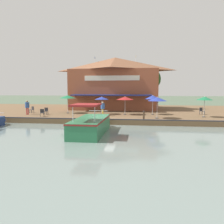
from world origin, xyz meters
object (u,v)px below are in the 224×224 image
object	(u,v)px
person_at_quay_edge	(103,107)
cafe_chair_under_first_umbrella	(46,111)
patio_umbrella_near_quay_edge	(68,97)
patio_umbrella_by_entrance	(125,98)
patio_umbrella_mid_patio_left	(157,99)
waterfront_restaurant	(115,83)
cafe_chair_far_corner_seat	(42,112)
tree_behind_restaurant	(149,80)
patio_umbrella_back_row	(102,98)
patio_umbrella_far_corner	(205,98)
patio_umbrella_mid_patio_right	(153,97)
cafe_chair_back_row_seat	(32,109)
person_near_entrance	(27,106)
cafe_chair_facing_river	(202,111)
mooring_post	(144,115)
motorboat_fourth_along	(92,124)

from	to	relation	value
person_at_quay_edge	cafe_chair_under_first_umbrella	bearing A→B (deg)	-92.18
patio_umbrella_near_quay_edge	person_at_quay_edge	world-z (taller)	patio_umbrella_near_quay_edge
patio_umbrella_by_entrance	patio_umbrella_mid_patio_left	size ratio (longest dim) A/B	0.98
waterfront_restaurant	cafe_chair_far_corner_seat	xyz separation A→B (m)	(11.80, -7.05, -3.68)
tree_behind_restaurant	patio_umbrella_near_quay_edge	bearing A→B (deg)	-46.91
patio_umbrella_back_row	patio_umbrella_far_corner	xyz separation A→B (m)	(1.45, 11.83, 0.09)
patio_umbrella_mid_patio_left	patio_umbrella_mid_patio_right	world-z (taller)	patio_umbrella_mid_patio_right
patio_umbrella_by_entrance	cafe_chair_back_row_seat	distance (m)	12.40
patio_umbrella_mid_patio_left	person_near_entrance	size ratio (longest dim) A/B	1.31
cafe_chair_facing_river	cafe_chair_under_first_umbrella	size ratio (longest dim) A/B	1.00
patio_umbrella_far_corner	patio_umbrella_mid_patio_left	distance (m)	5.57
patio_umbrella_mid_patio_left	patio_umbrella_mid_patio_right	distance (m)	3.72
cafe_chair_under_first_umbrella	patio_umbrella_near_quay_edge	bearing A→B (deg)	131.11
cafe_chair_back_row_seat	person_at_quay_edge	distance (m)	9.98
waterfront_restaurant	patio_umbrella_far_corner	bearing A→B (deg)	47.91
waterfront_restaurant	person_at_quay_edge	world-z (taller)	waterfront_restaurant
waterfront_restaurant	person_near_entrance	size ratio (longest dim) A/B	7.88
patio_umbrella_by_entrance	cafe_chair_far_corner_seat	xyz separation A→B (m)	(3.20, -9.24, -1.53)
cafe_chair_facing_river	cafe_chair_under_first_umbrella	distance (m)	19.21
mooring_post	patio_umbrella_mid_patio_left	bearing A→B (deg)	135.54
cafe_chair_facing_river	motorboat_fourth_along	xyz separation A→B (m)	(10.07, -11.56, -0.30)
patio_umbrella_mid_patio_right	person_at_quay_edge	world-z (taller)	patio_umbrella_mid_patio_right
patio_umbrella_mid_patio_right	cafe_chair_back_row_seat	world-z (taller)	patio_umbrella_mid_patio_right
patio_umbrella_near_quay_edge	tree_behind_restaurant	distance (m)	14.97
patio_umbrella_far_corner	person_at_quay_edge	xyz separation A→B (m)	(0.09, -11.44, -1.05)
patio_umbrella_back_row	mooring_post	xyz separation A→B (m)	(4.64, 5.11, -1.53)
waterfront_restaurant	motorboat_fourth_along	world-z (taller)	waterfront_restaurant
patio_umbrella_mid_patio_left	person_near_entrance	distance (m)	15.59
patio_umbrella_by_entrance	patio_umbrella_mid_patio_left	bearing A→B (deg)	48.86
patio_umbrella_by_entrance	mooring_post	bearing A→B (deg)	25.49
motorboat_fourth_along	person_near_entrance	bearing A→B (deg)	-126.44
waterfront_restaurant	mooring_post	size ratio (longest dim) A/B	15.00
person_near_entrance	patio_umbrella_mid_patio_left	bearing A→B (deg)	84.38
patio_umbrella_by_entrance	person_at_quay_edge	world-z (taller)	patio_umbrella_by_entrance
patio_umbrella_by_entrance	patio_umbrella_mid_patio_left	xyz separation A→B (m)	(3.17, 3.63, 0.04)
patio_umbrella_mid_patio_left	cafe_chair_facing_river	distance (m)	7.45
waterfront_restaurant	tree_behind_restaurant	bearing A→B (deg)	111.04
patio_umbrella_mid_patio_right	cafe_chair_far_corner_seat	distance (m)	13.26
cafe_chair_facing_river	patio_umbrella_by_entrance	bearing A→B (deg)	-82.32
person_near_entrance	mooring_post	bearing A→B (deg)	78.05
patio_umbrella_near_quay_edge	cafe_chair_under_first_umbrella	size ratio (longest dim) A/B	2.80
mooring_post	cafe_chair_facing_river	bearing A→B (deg)	129.34
patio_umbrella_mid_patio_right	tree_behind_restaurant	xyz separation A→B (m)	(-10.16, -0.10, 2.58)
patio_umbrella_mid_patio_right	cafe_chair_far_corner_seat	xyz separation A→B (m)	(3.74, -12.61, -1.65)
cafe_chair_under_first_umbrella	cafe_chair_back_row_seat	distance (m)	3.09
patio_umbrella_far_corner	patio_umbrella_mid_patio_left	size ratio (longest dim) A/B	1.01
waterfront_restaurant	tree_behind_restaurant	xyz separation A→B (m)	(-2.10, 5.46, 0.55)
cafe_chair_under_first_umbrella	cafe_chair_back_row_seat	size ratio (longest dim) A/B	1.00
patio_umbrella_far_corner	patio_umbrella_mid_patio_left	bearing A→B (deg)	-71.88
patio_umbrella_by_entrance	patio_umbrella_mid_patio_right	size ratio (longest dim) A/B	0.93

